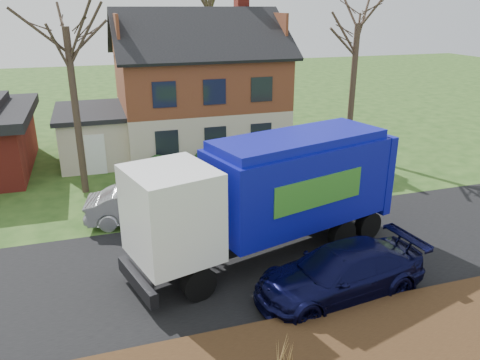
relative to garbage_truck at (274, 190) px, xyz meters
name	(u,v)px	position (x,y,z in m)	size (l,w,h in m)	color
ground	(237,263)	(-1.41, -0.33, -2.37)	(120.00, 120.00, 0.00)	#244517
road	(237,262)	(-1.41, -0.33, -2.36)	(80.00, 7.00, 0.02)	black
main_house	(190,82)	(0.08, 13.58, 1.65)	(12.95, 8.95, 9.26)	beige
garbage_truck	(274,190)	(0.00, 0.00, 0.00)	(9.95, 5.02, 4.12)	black
silver_sedan	(145,205)	(-3.95, 3.84, -1.63)	(1.58, 4.53, 1.49)	#A8ACB0
navy_wagon	(340,273)	(0.94, -3.05, -1.60)	(2.16, 5.31, 1.54)	black
grass_clump_mid	(283,355)	(-2.02, -5.75, -1.60)	(0.34, 0.28, 0.95)	#9C7845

